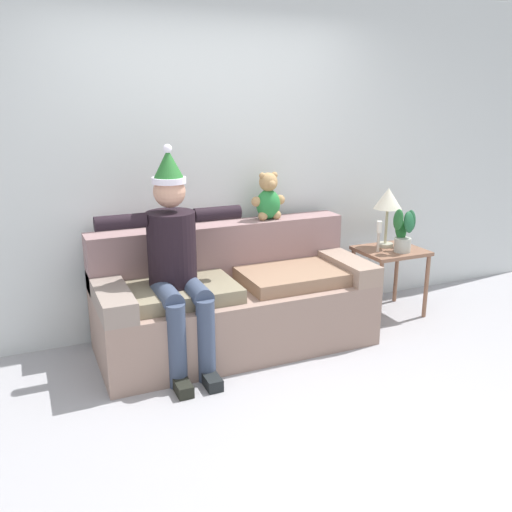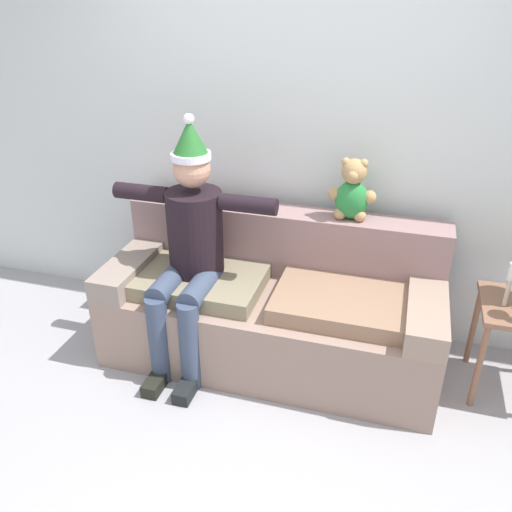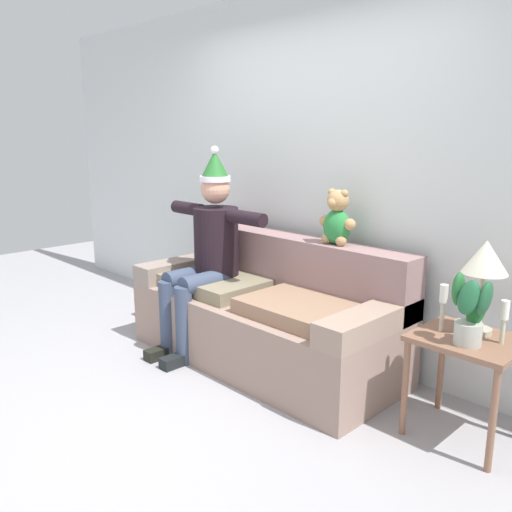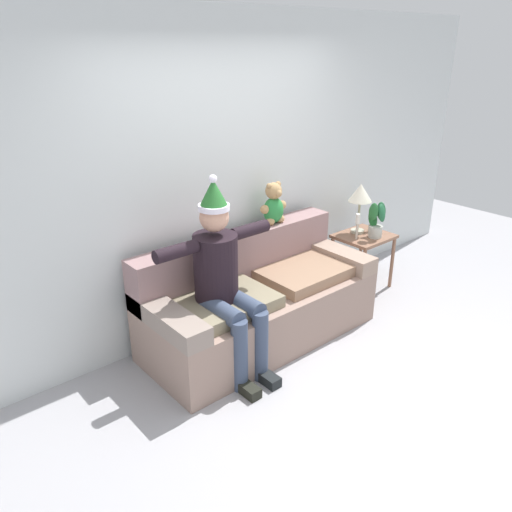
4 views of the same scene
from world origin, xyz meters
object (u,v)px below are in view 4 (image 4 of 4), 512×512
potted_plant (376,220)px  candle_short (372,217)px  couch (258,301)px  person_seated (224,276)px  side_table (363,244)px  candle_tall (358,223)px  table_lamp (360,195)px  teddy_bear (274,205)px

potted_plant → candle_short: 0.19m
couch → person_seated: bearing=-160.8°
person_seated → side_table: person_seated is taller
person_seated → candle_tall: 1.82m
potted_plant → table_lamp: bearing=99.1°
potted_plant → side_table: bearing=110.0°
couch → candle_tall: bearing=0.8°
table_lamp → candle_tall: bearing=-143.9°
couch → side_table: 1.49m
potted_plant → candle_tall: size_ratio=1.43×
person_seated → side_table: size_ratio=2.65×
teddy_bear → person_seated: bearing=-154.5°
person_seated → candle_tall: bearing=5.9°
couch → person_seated: size_ratio=1.32×
couch → side_table: (1.48, 0.04, 0.14)m
couch → potted_plant: (1.52, -0.07, 0.41)m
candle_tall → teddy_bear: bearing=165.4°
couch → candle_tall: (1.33, 0.02, 0.40)m
potted_plant → candle_tall: (-0.19, 0.09, -0.01)m
couch → teddy_bear: teddy_bear is taller
table_lamp → couch: bearing=-174.8°
side_table → teddy_bear: bearing=168.4°
side_table → table_lamp: table_lamp is taller
teddy_bear → candle_tall: (0.92, -0.24, -0.32)m
candle_tall → side_table: bearing=7.5°
side_table → candle_short: bearing=14.8°
candle_short → potted_plant: bearing=-128.0°
candle_tall → table_lamp: bearing=36.1°
couch → teddy_bear: 0.87m
person_seated → side_table: 2.00m
side_table → person_seated: bearing=-174.0°
couch → side_table: size_ratio=3.51×
couch → teddy_bear: size_ratio=5.40×
potted_plant → candle_tall: potted_plant is taller
person_seated → potted_plant: size_ratio=4.10×
side_table → candle_short: candle_short is taller
teddy_bear → potted_plant: (1.11, -0.32, -0.30)m
couch → teddy_bear: bearing=32.0°
side_table → potted_plant: 0.30m
person_seated → candle_tall: (1.81, 0.19, -0.04)m
candle_tall → candle_short: 0.31m
couch → person_seated: 0.67m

